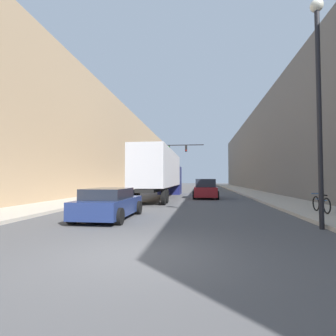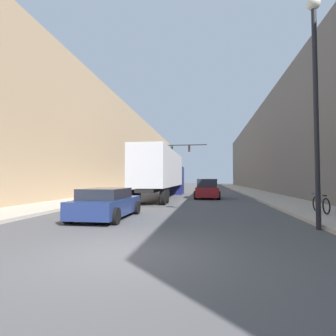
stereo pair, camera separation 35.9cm
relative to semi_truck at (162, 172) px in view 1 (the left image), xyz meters
name	(u,v)px [view 1 (the left image)]	position (x,y,z in m)	size (l,w,h in m)	color
ground_plane	(131,255)	(1.95, -17.30, -2.28)	(200.00, 200.00, 0.00)	#4C4C4F
sidewalk_right	(246,191)	(9.38, 12.70, -2.21)	(3.37, 80.00, 0.15)	#B2A899
sidewalk_left	(137,190)	(-5.49, 12.70, -2.21)	(3.37, 80.00, 0.15)	#B2A899
building_right	(283,147)	(14.07, 12.70, 3.55)	(6.00, 80.00, 11.66)	#66605B
building_left	(105,148)	(-10.18, 12.70, 3.77)	(6.00, 80.00, 12.10)	tan
semi_truck	(162,172)	(0.00, 0.00, 0.00)	(2.41, 14.65, 4.00)	silver
sedan_car	(109,204)	(-0.45, -12.15, -1.65)	(2.09, 4.26, 1.30)	navy
suv_car	(205,189)	(3.84, 0.25, -1.49)	(2.14, 4.41, 1.70)	maroon
traffic_signal_gantry	(164,158)	(-1.87, 14.30, 2.49)	(7.59, 0.35, 6.85)	black
street_lamp	(318,83)	(7.55, -13.52, 2.74)	(0.44, 0.44, 8.00)	black
parked_bicycle	(321,204)	(9.01, -10.05, -1.75)	(0.44, 1.82, 0.86)	black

